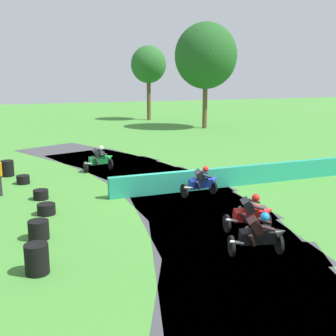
% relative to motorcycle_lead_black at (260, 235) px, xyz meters
% --- Properties ---
extents(ground_plane, '(120.00, 120.00, 0.00)m').
position_rel_motorcycle_lead_black_xyz_m(ground_plane, '(0.10, 7.10, -0.64)').
color(ground_plane, '#428433').
extents(track_asphalt, '(9.51, 30.77, 0.01)m').
position_rel_motorcycle_lead_black_xyz_m(track_asphalt, '(-0.90, 7.06, -0.64)').
color(track_asphalt, '#3D3D42').
rests_on(track_asphalt, ground).
extents(safety_barrier, '(17.73, 0.95, 0.90)m').
position_rel_motorcycle_lead_black_xyz_m(safety_barrier, '(5.97, 7.31, -0.19)').
color(safety_barrier, '#239375').
rests_on(safety_barrier, ground).
extents(motorcycle_lead_black, '(1.70, 1.06, 1.43)m').
position_rel_motorcycle_lead_black_xyz_m(motorcycle_lead_black, '(0.00, 0.00, 0.00)').
color(motorcycle_lead_black, black).
rests_on(motorcycle_lead_black, ground).
extents(motorcycle_chase_red, '(1.70, 0.96, 1.42)m').
position_rel_motorcycle_lead_black_xyz_m(motorcycle_chase_red, '(0.75, 1.77, -0.01)').
color(motorcycle_chase_red, black).
rests_on(motorcycle_chase_red, ground).
extents(motorcycle_trailing_blue, '(1.68, 0.91, 1.43)m').
position_rel_motorcycle_lead_black_xyz_m(motorcycle_trailing_blue, '(0.91, 6.10, -0.01)').
color(motorcycle_trailing_blue, black).
rests_on(motorcycle_trailing_blue, ground).
extents(motorcycle_fourth_green, '(1.70, 0.97, 1.42)m').
position_rel_motorcycle_lead_black_xyz_m(motorcycle_fourth_green, '(-2.27, 12.26, 0.02)').
color(motorcycle_fourth_green, black).
rests_on(motorcycle_fourth_green, ground).
extents(tire_stack_near, '(0.62, 0.62, 0.80)m').
position_rel_motorcycle_lead_black_xyz_m(tire_stack_near, '(-6.00, 0.96, -0.24)').
color(tire_stack_near, black).
rests_on(tire_stack_near, ground).
extents(tire_stack_mid_a, '(0.65, 0.65, 0.60)m').
position_rel_motorcycle_lead_black_xyz_m(tire_stack_mid_a, '(-5.84, 3.40, -0.34)').
color(tire_stack_mid_a, black).
rests_on(tire_stack_mid_a, ground).
extents(tire_stack_mid_b, '(0.66, 0.66, 0.40)m').
position_rel_motorcycle_lead_black_xyz_m(tire_stack_mid_b, '(-5.46, 5.80, -0.44)').
color(tire_stack_mid_b, black).
rests_on(tire_stack_mid_b, ground).
extents(tire_stack_far, '(0.61, 0.61, 0.40)m').
position_rel_motorcycle_lead_black_xyz_m(tire_stack_far, '(-5.54, 7.88, -0.44)').
color(tire_stack_far, black).
rests_on(tire_stack_far, ground).
extents(tire_stack_extra_a, '(0.60, 0.60, 0.40)m').
position_rel_motorcycle_lead_black_xyz_m(tire_stack_extra_a, '(-6.18, 10.79, -0.44)').
color(tire_stack_extra_a, black).
rests_on(tire_stack_extra_a, ground).
extents(tire_stack_extra_b, '(0.62, 0.62, 0.80)m').
position_rel_motorcycle_lead_black_xyz_m(tire_stack_extra_b, '(-6.88, 12.67, -0.24)').
color(tire_stack_extra_b, black).
rests_on(tire_stack_extra_b, ground).
extents(tree_far_left, '(5.72, 5.72, 9.66)m').
position_rel_motorcycle_lead_black_xyz_m(tree_far_left, '(10.46, 27.14, 6.00)').
color(tree_far_left, brown).
rests_on(tree_far_left, ground).
extents(tree_far_right, '(3.82, 3.82, 8.04)m').
position_rel_motorcycle_lead_black_xyz_m(tree_far_right, '(7.63, 35.97, 5.34)').
color(tree_far_right, brown).
rests_on(tree_far_right, ground).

